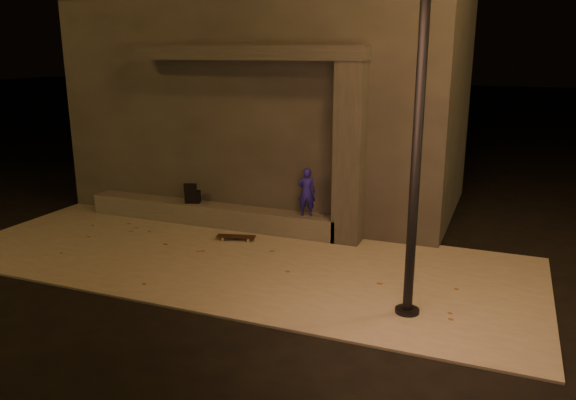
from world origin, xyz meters
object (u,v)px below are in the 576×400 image
at_px(column, 350,155).
at_px(backpack, 193,196).
at_px(street_lamp_0, 425,14).
at_px(skateboard, 236,237).
at_px(skateboarder, 307,192).

distance_m(column, backpack, 3.82).
xyz_separation_m(column, street_lamp_0, (1.73, -2.80, 2.44)).
relative_size(column, backpack, 7.76).
bearing_deg(skateboard, street_lamp_0, -41.67).
bearing_deg(backpack, column, -18.18).
bearing_deg(street_lamp_0, skateboarder, 133.15).
relative_size(column, skateboard, 4.34).
distance_m(skateboarder, skateboard, 1.73).
relative_size(skateboard, street_lamp_0, 0.11).
bearing_deg(street_lamp_0, skateboard, 152.62).
bearing_deg(backpack, skateboarder, -18.18).
height_order(skateboarder, backpack, skateboarder).
bearing_deg(street_lamp_0, backpack, 152.42).
relative_size(skateboarder, street_lamp_0, 0.13).
height_order(column, street_lamp_0, street_lamp_0).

